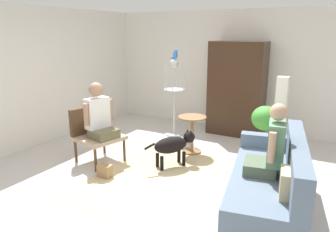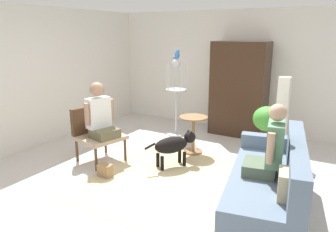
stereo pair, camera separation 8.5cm
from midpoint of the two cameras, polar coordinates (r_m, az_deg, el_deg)
The scene contains 16 objects.
ground_plane at distance 4.81m, azimuth 1.26°, elevation -10.83°, with size 6.91×6.91×0.00m, color beige.
back_wall at distance 7.10m, azimuth 13.03°, elevation 7.79°, with size 6.36×0.12×2.53m, color silver.
left_wall at distance 6.55m, azimuth -20.52°, elevation 6.70°, with size 0.12×6.34×2.53m, color silver.
area_rug at distance 4.62m, azimuth 2.42°, elevation -11.93°, with size 2.46×2.41×0.01m, color #C6B284.
couch at distance 4.10m, azimuth 18.26°, elevation -11.50°, with size 1.16×2.11×0.88m.
armchair at distance 5.41m, azimuth -12.31°, elevation -2.44°, with size 0.79×0.80×0.88m.
person_on_couch at distance 3.90m, azimuth 18.31°, elevation -5.36°, with size 0.50×0.56×0.85m.
person_on_armchair at distance 5.21m, azimuth -11.54°, elevation 0.27°, with size 0.50×0.53×0.88m.
round_end_table at distance 5.63m, azimuth 4.94°, elevation -2.66°, with size 0.49×0.49×0.66m.
dog at distance 5.06m, azimuth 1.53°, elevation -5.13°, with size 0.54×0.77×0.56m.
bird_cage_stand at distance 6.48m, azimuth 1.84°, elevation 4.00°, with size 0.44×0.44×1.56m.
parrot at distance 6.38m, azimuth 2.06°, elevation 10.87°, with size 0.17×0.10×0.19m.
potted_plant at distance 5.70m, azimuth 17.54°, elevation -1.52°, with size 0.47×0.47×0.87m.
column_lamp at distance 5.74m, azimuth 19.96°, elevation -0.29°, with size 0.20×0.20×1.37m.
armoire_cabinet at distance 6.71m, azimuth 12.89°, elevation 4.70°, with size 1.09×0.56×1.90m, color #382316.
handbag at distance 4.88m, azimuth -10.61°, elevation -9.49°, with size 0.20×0.14×0.19m, color #99724C.
Camera 2 is at (2.14, -3.78, 2.07)m, focal length 34.29 mm.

